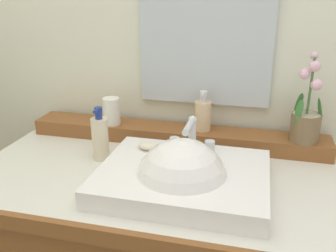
{
  "coord_description": "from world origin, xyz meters",
  "views": [
    {
      "loc": [
        0.28,
        -0.98,
        1.37
      ],
      "look_at": [
        0.04,
        -0.02,
        0.99
      ],
      "focal_mm": 39.74,
      "sensor_mm": 36.0,
      "label": 1
    }
  ],
  "objects_px": {
    "potted_plant": "(306,119)",
    "lotion_bottle": "(100,137)",
    "soap_dispenser": "(203,115)",
    "sink_basin": "(182,182)",
    "soap_bar": "(149,146)",
    "tumbler_cup": "(111,111)"
  },
  "relations": [
    {
      "from": "soap_dispenser",
      "to": "lotion_bottle",
      "type": "distance_m",
      "value": 0.37
    },
    {
      "from": "potted_plant",
      "to": "lotion_bottle",
      "type": "height_order",
      "value": "potted_plant"
    },
    {
      "from": "soap_dispenser",
      "to": "sink_basin",
      "type": "bearing_deg",
      "value": -90.68
    },
    {
      "from": "soap_dispenser",
      "to": "lotion_bottle",
      "type": "relative_size",
      "value": 0.81
    },
    {
      "from": "sink_basin",
      "to": "soap_bar",
      "type": "xyz_separation_m",
      "value": [
        -0.13,
        0.11,
        0.05
      ]
    },
    {
      "from": "sink_basin",
      "to": "potted_plant",
      "type": "distance_m",
      "value": 0.48
    },
    {
      "from": "potted_plant",
      "to": "lotion_bottle",
      "type": "bearing_deg",
      "value": -164.17
    },
    {
      "from": "sink_basin",
      "to": "potted_plant",
      "type": "bearing_deg",
      "value": 42.02
    },
    {
      "from": "sink_basin",
      "to": "soap_dispenser",
      "type": "height_order",
      "value": "soap_dispenser"
    },
    {
      "from": "lotion_bottle",
      "to": "sink_basin",
      "type": "bearing_deg",
      "value": -23.01
    },
    {
      "from": "soap_bar",
      "to": "soap_dispenser",
      "type": "bearing_deg",
      "value": 57.67
    },
    {
      "from": "sink_basin",
      "to": "tumbler_cup",
      "type": "distance_m",
      "value": 0.46
    },
    {
      "from": "soap_bar",
      "to": "tumbler_cup",
      "type": "xyz_separation_m",
      "value": [
        -0.2,
        0.19,
        0.04
      ]
    },
    {
      "from": "potted_plant",
      "to": "soap_dispenser",
      "type": "bearing_deg",
      "value": 177.45
    },
    {
      "from": "potted_plant",
      "to": "lotion_bottle",
      "type": "relative_size",
      "value": 1.63
    },
    {
      "from": "soap_bar",
      "to": "potted_plant",
      "type": "bearing_deg",
      "value": 22.41
    },
    {
      "from": "tumbler_cup",
      "to": "potted_plant",
      "type": "bearing_deg",
      "value": 0.56
    },
    {
      "from": "sink_basin",
      "to": "lotion_bottle",
      "type": "bearing_deg",
      "value": 156.99
    },
    {
      "from": "soap_dispenser",
      "to": "lotion_bottle",
      "type": "height_order",
      "value": "soap_dispenser"
    },
    {
      "from": "soap_bar",
      "to": "soap_dispenser",
      "type": "height_order",
      "value": "soap_dispenser"
    },
    {
      "from": "potted_plant",
      "to": "lotion_bottle",
      "type": "distance_m",
      "value": 0.67
    },
    {
      "from": "lotion_bottle",
      "to": "tumbler_cup",
      "type": "bearing_deg",
      "value": 99.74
    }
  ]
}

